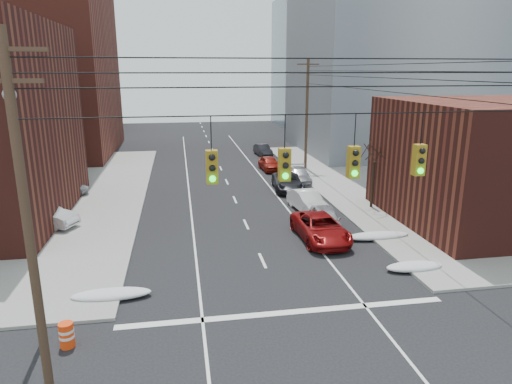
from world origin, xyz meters
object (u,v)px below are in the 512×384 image
object	(u,v)px
parked_car_c	(288,182)
lot_car_b	(57,188)
parked_car_b	(308,201)
lot_car_a	(43,216)
construction_barrel	(67,335)
parked_car_e	(269,163)
parked_car_f	(263,150)
parked_car_a	(325,219)
parked_car_d	(299,175)
red_pickup	(320,228)

from	to	relation	value
parked_car_c	lot_car_b	world-z (taller)	lot_car_b
parked_car_c	parked_car_b	bearing A→B (deg)	-84.20
lot_car_a	construction_barrel	xyz separation A→B (m)	(4.40, -13.88, -0.39)
parked_car_e	lot_car_b	xyz separation A→B (m)	(-18.63, -7.32, 0.09)
parked_car_c	parked_car_f	distance (m)	16.32
parked_car_b	parked_car_e	bearing A→B (deg)	82.43
parked_car_a	parked_car_f	size ratio (longest dim) A/B	1.08
parked_car_a	parked_car_d	bearing A→B (deg)	90.01
parked_car_d	construction_barrel	bearing A→B (deg)	-115.67
parked_car_b	lot_car_b	bearing A→B (deg)	152.55
parked_car_a	lot_car_b	world-z (taller)	parked_car_a
parked_car_f	lot_car_a	size ratio (longest dim) A/B	0.90
parked_car_b	construction_barrel	xyz separation A→B (m)	(-13.30, -14.68, -0.24)
parked_car_a	parked_car_e	world-z (taller)	parked_car_a
parked_car_d	lot_car_b	bearing A→B (deg)	-168.09
parked_car_c	parked_car_d	xyz separation A→B (m)	(1.60, 2.34, -0.03)
parked_car_d	red_pickup	bearing A→B (deg)	-92.60
parked_car_c	lot_car_b	size ratio (longest dim) A/B	1.09
parked_car_b	lot_car_b	xyz separation A→B (m)	(-18.63, 6.74, 0.06)
parked_car_e	parked_car_f	world-z (taller)	parked_car_e
parked_car_a	parked_car_e	bearing A→B (deg)	97.28
parked_car_c	lot_car_b	distance (m)	18.64
parked_car_f	construction_barrel	size ratio (longest dim) A/B	4.16
red_pickup	parked_car_f	bearing A→B (deg)	84.91
parked_car_e	construction_barrel	world-z (taller)	parked_car_e
parked_car_a	lot_car_b	bearing A→B (deg)	157.11
parked_car_b	lot_car_a	bearing A→B (deg)	175.04
parked_car_d	lot_car_b	size ratio (longest dim) A/B	0.99
parked_car_b	lot_car_a	xyz separation A→B (m)	(-17.70, -0.81, 0.14)
parked_car_a	parked_car_b	bearing A→B (deg)	97.39
construction_barrel	parked_car_c	bearing A→B (deg)	57.37
lot_car_b	construction_barrel	bearing A→B (deg)	179.02
parked_car_e	parked_car_f	bearing A→B (deg)	80.84
red_pickup	parked_car_e	bearing A→B (deg)	85.93
lot_car_a	red_pickup	bearing A→B (deg)	-81.99
parked_car_b	parked_car_d	size ratio (longest dim) A/B	0.96
parked_car_f	construction_barrel	xyz separation A→B (m)	(-14.15, -37.07, -0.16)
red_pickup	lot_car_a	distance (m)	17.57
parked_car_d	parked_car_c	bearing A→B (deg)	-117.25
red_pickup	parked_car_c	distance (m)	11.81
parked_car_b	parked_car_f	distance (m)	22.40
parked_car_d	construction_barrel	xyz separation A→B (m)	(-14.90, -23.11, -0.18)
parked_car_a	lot_car_a	size ratio (longest dim) A/B	0.97
parked_car_a	parked_car_e	distance (m)	18.14
parked_car_a	lot_car_a	bearing A→B (deg)	176.76
lot_car_b	parked_car_b	bearing A→B (deg)	-124.84
parked_car_b	parked_car_c	world-z (taller)	parked_car_b
lot_car_a	lot_car_b	world-z (taller)	lot_car_a
parked_car_f	construction_barrel	bearing A→B (deg)	-116.72
parked_car_a	construction_barrel	distance (m)	17.02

